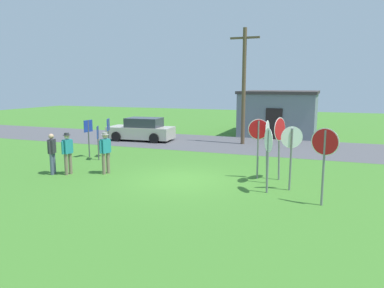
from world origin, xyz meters
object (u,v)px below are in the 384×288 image
Objects in this scene: parked_car_on_street at (142,130)px; info_panel_middle at (88,132)px; stop_sign_center_cluster at (258,138)px; person_on_left at (68,151)px; info_panel_rightmost at (108,131)px; stop_sign_rear_right at (267,140)px; stop_sign_far_back at (280,137)px; person_holding_notes at (52,152)px; stop_sign_leaning_left at (268,149)px; person_in_blue at (105,150)px; stop_sign_low_front at (324,152)px; utility_pole at (244,84)px; stop_sign_tallest at (291,147)px; info_panel_leftmost at (98,137)px.

info_panel_middle is at bearing -87.35° from parked_car_on_street.
person_on_left is at bearing -164.24° from stop_sign_center_cluster.
info_panel_rightmost is at bearing 22.67° from info_panel_middle.
stop_sign_rear_right is 9.43m from info_panel_middle.
info_panel_middle is (-9.62, 1.10, -0.38)m from stop_sign_far_back.
stop_sign_far_back is (9.90, -7.16, 1.01)m from parked_car_on_street.
stop_sign_far_back is 1.44× the size of person_holding_notes.
stop_sign_center_cluster is (-0.67, 1.78, 0.10)m from stop_sign_leaning_left.
person_on_left is 3.76m from info_panel_rightmost.
person_holding_notes is at bearing -83.66° from parked_car_on_street.
parked_car_on_street is 1.86× the size of stop_sign_rear_right.
person_in_blue is 0.88× the size of info_panel_rightmost.
stop_sign_rear_right is 0.99× the size of stop_sign_low_front.
stop_sign_far_back is 0.76m from stop_sign_rear_right.
stop_sign_leaning_left is 9.22m from info_panel_rightmost.
utility_pole reaches higher than stop_sign_far_back.
stop_sign_tallest reaches higher than person_in_blue.
stop_sign_low_front is at bearing -57.91° from stop_sign_far_back.
utility_pole is 12.21m from person_holding_notes.
person_holding_notes is (-8.05, -2.28, -0.68)m from stop_sign_center_cluster.
person_holding_notes is at bearing -164.17° from stop_sign_center_cluster.
person_in_blue is 1.51m from person_on_left.
person_on_left is at bearing -168.76° from stop_sign_rear_right.
stop_sign_tallest is at bearing -39.09° from parked_car_on_street.
stop_sign_tallest is (-1.09, 1.31, -0.11)m from stop_sign_low_front.
person_on_left is (-8.21, -2.22, -0.71)m from stop_sign_far_back.
person_in_blue is 1.00× the size of person_on_left.
person_in_blue is at bearing 23.18° from person_holding_notes.
person_on_left reaches higher than person_holding_notes.
person_on_left is at bearing -66.99° from info_panel_middle.
stop_sign_low_front is at bearing -2.56° from person_on_left.
parked_car_on_street is at bearing -171.91° from utility_pole.
stop_sign_far_back reaches higher than stop_sign_tallest.
info_panel_leftmost is at bearing -126.53° from utility_pole.
info_panel_rightmost reaches higher than person_on_left.
utility_pole is at bearing 53.47° from info_panel_leftmost.
stop_sign_leaning_left is 0.93× the size of stop_sign_low_front.
stop_sign_far_back is 7.06m from person_in_blue.
info_panel_middle reaches higher than info_panel_leftmost.
parked_car_on_street is at bearing 140.91° from stop_sign_tallest.
stop_sign_tallest reaches higher than info_panel_leftmost.
stop_sign_center_cluster is at bearing 134.19° from stop_sign_low_front.
utility_pole is 9.75m from info_panel_middle.
parked_car_on_street is at bearing 96.34° from person_holding_notes.
info_panel_leftmost is at bearing -80.09° from parked_car_on_street.
person_holding_notes is at bearing -176.71° from stop_sign_leaning_left.
person_in_blue is (-3.58, -9.66, -2.69)m from utility_pole.
person_in_blue is 3.57m from info_panel_rightmost.
stop_sign_tallest is 10.49m from info_panel_middle.
utility_pole is 3.12× the size of stop_sign_tallest.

